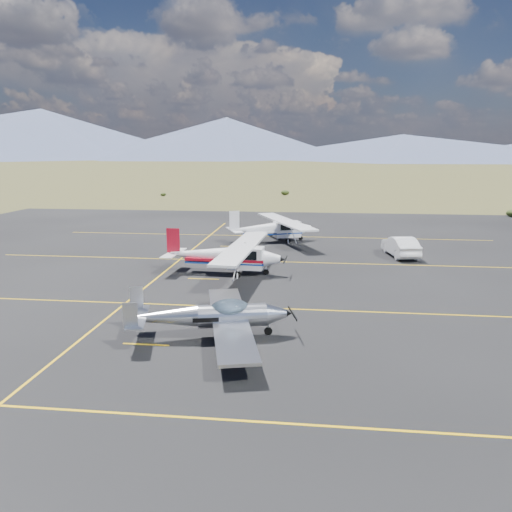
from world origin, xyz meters
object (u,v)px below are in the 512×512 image
(aircraft_cessna, at_px, (225,254))
(aircraft_plain, at_px, (273,228))
(sedan, at_px, (401,246))
(aircraft_low_wing, at_px, (213,316))

(aircraft_cessna, relative_size, aircraft_plain, 1.05)
(aircraft_cessna, relative_size, sedan, 2.44)
(sedan, bearing_deg, aircraft_cessna, 19.94)
(sedan, bearing_deg, aircraft_low_wing, 50.07)
(aircraft_low_wing, xyz_separation_m, sedan, (10.85, 18.44, -0.20))
(aircraft_cessna, xyz_separation_m, sedan, (12.39, 6.98, -0.51))
(aircraft_plain, distance_m, sedan, 11.41)
(aircraft_low_wing, xyz_separation_m, aircraft_cessna, (-1.53, 11.47, 0.31))
(aircraft_low_wing, xyz_separation_m, aircraft_plain, (0.59, 23.40, 0.29))
(aircraft_low_wing, distance_m, aircraft_plain, 23.41)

